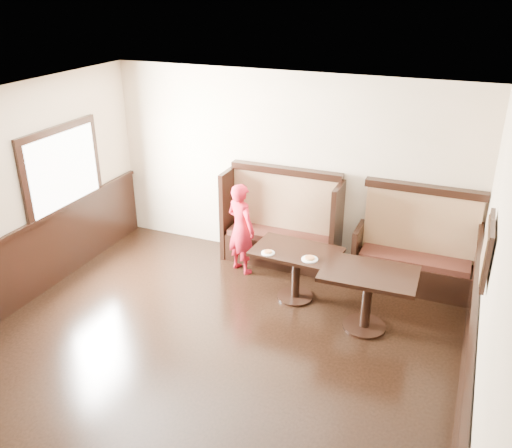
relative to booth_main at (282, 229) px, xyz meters
The scene contains 9 objects.
ground 3.34m from the booth_main, 90.00° to the right, with size 7.00×7.00×0.00m, color black.
room_shell 3.03m from the booth_main, 95.65° to the right, with size 7.00×7.00×7.00m.
booth_main is the anchor object (origin of this frame).
booth_neighbor 1.95m from the booth_main, ahead, with size 1.65×0.72×1.45m.
table_main 1.07m from the booth_main, 59.94° to the right, with size 1.16×0.76×0.72m.
table_neighbor 1.99m from the booth_main, 39.02° to the right, with size 1.14×0.77×0.78m.
child 0.69m from the booth_main, 130.44° to the right, with size 0.49×0.32×1.35m, color #AD1223.
pizza_plate_left 1.18m from the booth_main, 78.99° to the right, with size 0.18×0.18×0.03m.
pizza_plate_right 1.36m from the booth_main, 55.22° to the right, with size 0.21×0.21×0.04m.
Camera 1 is at (2.44, -3.61, 3.92)m, focal length 38.00 mm.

